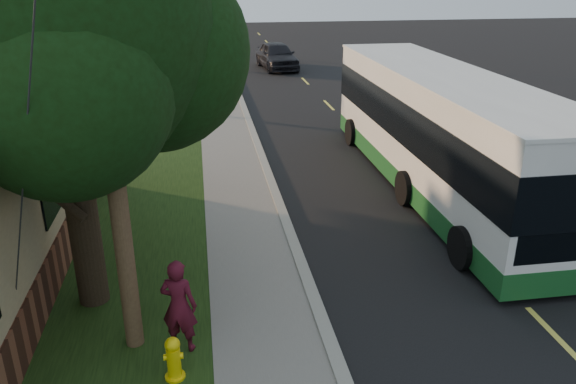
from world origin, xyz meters
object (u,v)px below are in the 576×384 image
object	(u,v)px
traffic_signal	(230,11)
skateboarder	(179,306)
utility_pole	(102,76)
bare_tree_near	(162,63)
transit_bus	(440,129)
fire_hydrant	(174,358)
bare_tree_far	(180,35)
distant_car	(277,55)
leafy_tree	(58,26)

from	to	relation	value
traffic_signal	skateboarder	distance (m)	33.48
utility_pole	bare_tree_near	size ratio (longest dim) A/B	2.11
utility_pole	transit_bus	xyz separation A→B (m)	(8.02, 6.23, -2.84)
transit_bus	skateboarder	bearing A→B (deg)	-137.99
bare_tree_near	skateboarder	distance (m)	17.35
utility_pole	traffic_signal	world-z (taller)	utility_pole
fire_hydrant	bare_tree_far	xyz separation A→B (m)	(-0.40, 30.00, 1.57)
bare_tree_near	bare_tree_far	world-z (taller)	bare_tree_near
fire_hydrant	skateboarder	xyz separation A→B (m)	(0.10, 0.73, 0.47)
fire_hydrant	utility_pole	size ratio (longest dim) A/B	0.08
transit_bus	distant_car	distance (m)	21.22
fire_hydrant	leafy_tree	bearing A→B (deg)	120.67
fire_hydrant	bare_tree_far	bearing A→B (deg)	90.76
bare_tree_near	traffic_signal	size ratio (longest dim) A/B	0.78
leafy_tree	transit_bus	distance (m)	10.54
fire_hydrant	transit_bus	size ratio (longest dim) A/B	0.06
utility_pole	leafy_tree	bearing A→B (deg)	117.60
utility_pole	leafy_tree	world-z (taller)	utility_pole
bare_tree_near	fire_hydrant	bearing A→B (deg)	-87.14
leafy_tree	bare_tree_far	size ratio (longest dim) A/B	1.94
utility_pole	distant_car	distance (m)	28.33
bare_tree_near	traffic_signal	xyz separation A→B (m)	(4.00, 16.00, 1.01)
skateboarder	utility_pole	bearing A→B (deg)	-0.35
leafy_tree	utility_pole	bearing A→B (deg)	-62.40
bare_tree_far	traffic_signal	bearing A→B (deg)	48.81
distant_car	fire_hydrant	bearing A→B (deg)	-107.26
distant_car	bare_tree_near	bearing A→B (deg)	-128.20
utility_pole	leafy_tree	xyz separation A→B (m)	(-0.87, 1.66, 0.54)
skateboarder	bare_tree_far	bearing A→B (deg)	-71.08
utility_pole	distant_car	size ratio (longest dim) A/B	1.85
utility_pole	skateboarder	bearing A→B (deg)	-18.29
skateboarder	bare_tree_near	bearing A→B (deg)	-68.75
leafy_tree	distant_car	xyz separation A→B (m)	(7.16, 25.70, -4.33)
utility_pole	leafy_tree	distance (m)	1.94
leafy_tree	skateboarder	world-z (taller)	leafy_tree
bare_tree_near	traffic_signal	world-z (taller)	traffic_signal
bare_tree_far	distant_car	xyz separation A→B (m)	(5.99, -1.65, -1.17)
fire_hydrant	utility_pole	world-z (taller)	utility_pole
fire_hydrant	bare_tree_near	size ratio (longest dim) A/B	0.17
bare_tree_near	bare_tree_far	xyz separation A→B (m)	(0.50, 12.00, -0.15)
bare_tree_far	skateboarder	bearing A→B (deg)	-89.02
bare_tree_far	traffic_signal	xyz separation A→B (m)	(3.50, 4.00, 1.16)
bare_tree_near	transit_bus	world-z (taller)	bare_tree_near
fire_hydrant	bare_tree_near	distance (m)	18.10
bare_tree_near	transit_bus	bearing A→B (deg)	-52.70
transit_bus	bare_tree_far	bearing A→B (deg)	108.70
bare_tree_near	skateboarder	xyz separation A→B (m)	(1.00, -17.27, -1.25)
transit_bus	bare_tree_near	bearing A→B (deg)	127.30
leafy_tree	traffic_signal	bearing A→B (deg)	81.53
bare_tree_near	skateboarder	world-z (taller)	bare_tree_near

